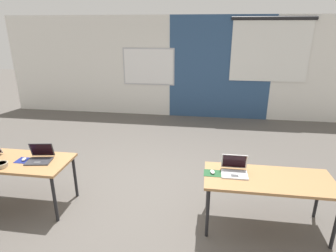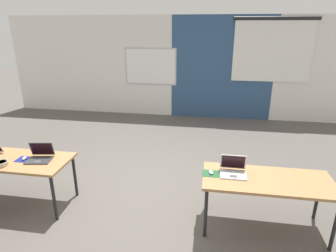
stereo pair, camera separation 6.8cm
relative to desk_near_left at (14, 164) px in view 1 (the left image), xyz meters
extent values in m
plane|color=#56514C|center=(1.75, 0.60, -0.66)|extent=(24.00, 24.00, 0.00)
cube|color=silver|center=(1.75, 4.80, 0.74)|extent=(10.00, 0.20, 2.80)
cube|color=#2D4C75|center=(2.97, 4.69, 0.74)|extent=(2.77, 0.01, 2.80)
cube|color=#B7B7BC|center=(0.98, 4.69, 0.76)|extent=(1.48, 0.02, 1.04)
cube|color=white|center=(0.98, 4.68, 0.76)|extent=(1.40, 0.02, 0.96)
cube|color=white|center=(4.24, 4.67, 1.21)|extent=(2.00, 0.02, 1.55)
cylinder|color=black|center=(4.24, 4.67, 2.04)|extent=(2.10, 0.10, 0.10)
cube|color=#A37547|center=(0.00, 0.00, 0.04)|extent=(1.60, 0.70, 0.04)
cylinder|color=black|center=(0.74, -0.30, -0.32)|extent=(0.04, 0.04, 0.68)
cylinder|color=black|center=(0.74, 0.30, -0.32)|extent=(0.04, 0.04, 0.68)
cube|color=#A37547|center=(3.50, 0.00, 0.04)|extent=(1.60, 0.70, 0.04)
cylinder|color=black|center=(2.76, -0.30, -0.32)|extent=(0.04, 0.04, 0.68)
cylinder|color=black|center=(4.24, -0.30, -0.32)|extent=(0.04, 0.04, 0.68)
cylinder|color=black|center=(2.76, 0.30, -0.32)|extent=(0.04, 0.04, 0.68)
cylinder|color=black|center=(4.24, 0.30, -0.32)|extent=(0.04, 0.04, 0.68)
cube|color=silver|center=(3.08, 0.02, 0.07)|extent=(0.33, 0.23, 0.02)
cube|color=#4C4C4F|center=(3.08, -0.03, 0.08)|extent=(0.09, 0.06, 0.00)
cube|color=silver|center=(3.08, 0.16, 0.18)|extent=(0.33, 0.07, 0.21)
cube|color=black|center=(3.08, 0.16, 0.19)|extent=(0.30, 0.05, 0.19)
cube|color=#23512D|center=(2.80, 0.02, 0.06)|extent=(0.22, 0.19, 0.00)
ellipsoid|color=silver|center=(2.80, 0.02, 0.08)|extent=(0.08, 0.11, 0.03)
cube|color=#333338|center=(0.40, 0.00, 0.07)|extent=(0.36, 0.28, 0.02)
cube|color=#4C4C4F|center=(0.40, -0.05, 0.08)|extent=(0.10, 0.07, 0.00)
cube|color=#333338|center=(0.37, 0.14, 0.18)|extent=(0.34, 0.12, 0.21)
cube|color=black|center=(0.37, 0.13, 0.19)|extent=(0.30, 0.10, 0.19)
cube|color=navy|center=(0.16, 0.01, 0.06)|extent=(0.22, 0.19, 0.00)
ellipsoid|color=#B2B2B7|center=(0.16, 0.01, 0.08)|extent=(0.08, 0.11, 0.03)
cylinder|color=tan|center=(-0.02, -0.21, 0.09)|extent=(0.17, 0.17, 0.05)
torus|color=tan|center=(-0.02, -0.21, 0.11)|extent=(0.18, 0.18, 0.02)
cylinder|color=#B26628|center=(-0.02, -0.21, 0.11)|extent=(0.14, 0.14, 0.01)
camera|label=1|loc=(2.70, -3.25, 1.86)|focal=30.14mm
camera|label=2|loc=(2.77, -3.24, 1.86)|focal=30.14mm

